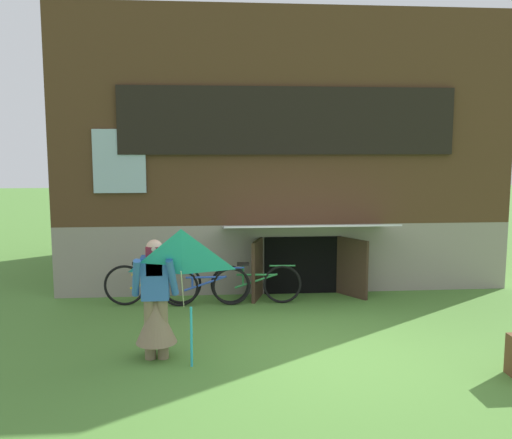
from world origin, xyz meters
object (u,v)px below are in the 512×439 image
at_px(person, 156,309).
at_px(bicycle_blue, 205,286).
at_px(kite, 182,267).
at_px(bicycle_yellow, 153,284).
at_px(bicycle_green, 256,283).

xyz_separation_m(person, bicycle_blue, (0.61, 2.34, -0.30)).
height_order(kite, bicycle_blue, kite).
distance_m(kite, bicycle_blue, 3.05).
bearing_deg(kite, bicycle_blue, 85.07).
bearing_deg(person, bicycle_blue, 53.78).
bearing_deg(bicycle_yellow, bicycle_green, -2.55).
bearing_deg(person, kite, -78.01).
relative_size(bicycle_blue, bicycle_yellow, 0.93).
xyz_separation_m(kite, bicycle_blue, (0.25, 2.88, -0.96)).
height_order(kite, bicycle_yellow, kite).
xyz_separation_m(kite, bicycle_yellow, (-0.64, 3.02, -0.94)).
relative_size(bicycle_green, bicycle_blue, 1.02).
height_order(person, bicycle_green, person).
relative_size(person, bicycle_green, 0.98).
xyz_separation_m(person, kite, (0.36, -0.54, 0.66)).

